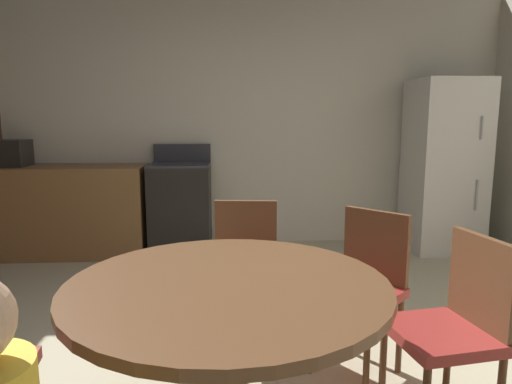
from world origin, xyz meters
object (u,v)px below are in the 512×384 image
oven_range (181,207)px  chair_east (455,322)px  chair_north (245,265)px  dining_table (228,321)px  microwave (4,153)px  chair_northeast (364,281)px  refrigerator (444,166)px

oven_range → chair_east: (1.46, -2.82, 0.03)m
oven_range → chair_north: (0.58, -2.00, 0.03)m
dining_table → chair_east: bearing=9.1°
oven_range → microwave: microwave is taller
dining_table → chair_northeast: (0.72, 0.67, -0.10)m
refrigerator → microwave: refrigerator is taller
chair_east → chair_north: bearing=-52.4°
chair_northeast → chair_east: bearing=73.2°
microwave → chair_north: microwave is taller
oven_range → chair_east: size_ratio=1.26×
oven_range → refrigerator: size_ratio=0.62×
dining_table → chair_east: (0.97, 0.16, -0.10)m
oven_range → chair_northeast: bearing=-62.4°
microwave → chair_north: (2.29, -1.99, -0.53)m
chair_east → chair_north: same height
refrigerator → chair_east: size_ratio=2.02×
refrigerator → chair_east: (-1.26, -2.77, -0.38)m
microwave → chair_east: 4.27m
chair_east → chair_northeast: same height
oven_range → chair_northeast: oven_range is taller
refrigerator → microwave: size_ratio=4.00×
dining_table → chair_northeast: chair_northeast is taller
microwave → chair_east: microwave is taller
oven_range → chair_east: bearing=-62.7°
chair_east → oven_range: bearing=-71.7°
oven_range → chair_east: 3.18m
oven_range → dining_table: oven_range is taller
refrigerator → chair_northeast: 2.74m
chair_east → dining_table: bearing=-0.0°
dining_table → chair_north: bearing=84.3°
chair_north → refrigerator: bearing=138.0°
microwave → chair_north: size_ratio=0.51×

